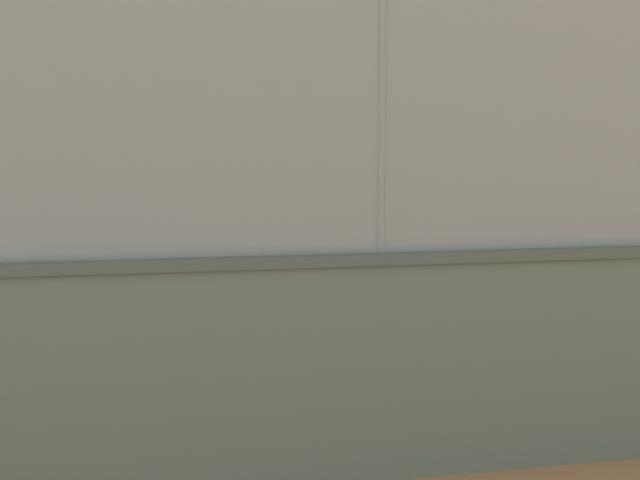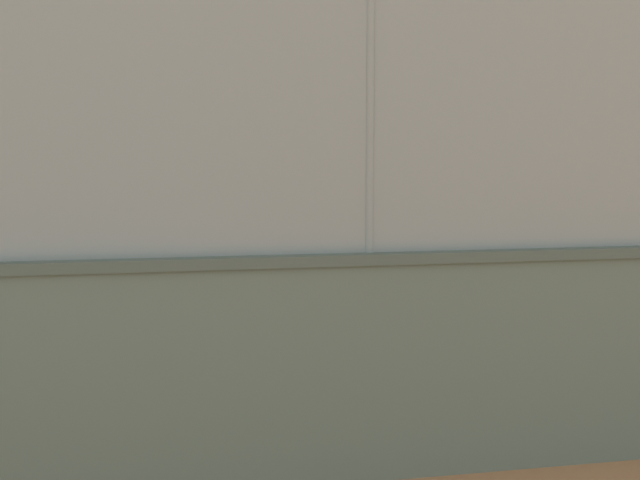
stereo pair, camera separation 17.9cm
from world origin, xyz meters
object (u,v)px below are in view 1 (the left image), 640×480
Objects in this scene: player_foreground_swinging at (63,241)px; sports_ball at (487,315)px; player_crossing_court at (340,215)px; player_at_service_line at (456,244)px; courtside_bench at (150,383)px.

player_foreground_swinging reaches higher than sports_ball.
player_crossing_court is at bearing -141.66° from player_foreground_swinging.
sports_ball is at bearing 85.09° from player_at_service_line.
player_foreground_swinging is at bearing -8.29° from player_at_service_line.
player_crossing_court reaches higher than sports_ball.
player_at_service_line is at bearing 171.71° from player_foreground_swinging.
player_crossing_court is at bearing -81.77° from player_at_service_line.
player_at_service_line is 5.57m from player_crossing_court.
player_at_service_line is 0.92× the size of player_foreground_swinging.
sports_ball is (-0.64, 7.31, -0.99)m from player_crossing_court.
player_at_service_line is at bearing -94.91° from sports_ball.
player_crossing_court is 1.07× the size of courtside_bench.
courtside_bench is (4.92, 4.30, 0.43)m from sports_ball.
player_crossing_court is 25.30× the size of sports_ball.
player_crossing_court is (-5.76, -4.56, 0.01)m from player_foreground_swinging.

